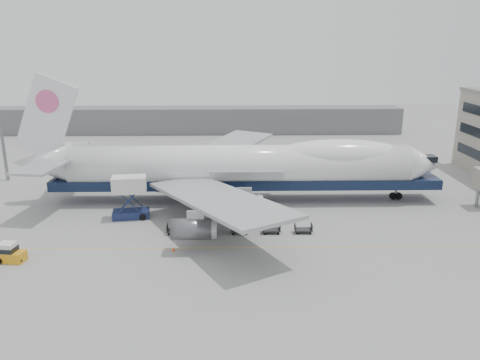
{
  "coord_description": "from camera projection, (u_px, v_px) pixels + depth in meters",
  "views": [
    {
      "loc": [
        -1.2,
        -58.41,
        24.1
      ],
      "look_at": [
        -0.02,
        6.0,
        5.1
      ],
      "focal_mm": 35.0,
      "sensor_mm": 36.0,
      "label": 1
    }
  ],
  "objects": [
    {
      "name": "baggage_tug",
      "position": [
        10.0,
        253.0,
        53.29
      ],
      "size": [
        3.28,
        2.05,
        2.26
      ],
      "rotation": [
        0.0,
        0.0,
        -0.13
      ],
      "color": "orange",
      "rests_on": "ground"
    },
    {
      "name": "dolly_4",
      "position": [
        303.0,
        229.0,
        61.41
      ],
      "size": [
        2.3,
        1.35,
        1.3
      ],
      "color": "#2D2D30",
      "rests_on": "ground"
    },
    {
      "name": "dolly_0",
      "position": [
        176.0,
        230.0,
        61.12
      ],
      "size": [
        2.3,
        1.35,
        1.3
      ],
      "color": "#2D2D30",
      "rests_on": "ground"
    },
    {
      "name": "apron_line",
      "position": [
        242.0,
        248.0,
        57.1
      ],
      "size": [
        60.0,
        0.15,
        0.01
      ],
      "primitive_type": "cube",
      "color": "gold",
      "rests_on": "ground"
    },
    {
      "name": "traffic_cone",
      "position": [
        173.0,
        249.0,
        56.16
      ],
      "size": [
        0.34,
        0.34,
        0.5
      ],
      "rotation": [
        0.0,
        0.0,
        -0.09
      ],
      "color": "#ED420C",
      "rests_on": "ground"
    },
    {
      "name": "ground",
      "position": [
        241.0,
        229.0,
        62.85
      ],
      "size": [
        260.0,
        260.0,
        0.0
      ],
      "primitive_type": "plane",
      "color": "gray",
      "rests_on": "ground"
    },
    {
      "name": "dolly_2",
      "position": [
        240.0,
        230.0,
        61.26
      ],
      "size": [
        2.3,
        1.35,
        1.3
      ],
      "color": "#2D2D30",
      "rests_on": "ground"
    },
    {
      "name": "dolly_3",
      "position": [
        272.0,
        229.0,
        61.33
      ],
      "size": [
        2.3,
        1.35,
        1.3
      ],
      "color": "#2D2D30",
      "rests_on": "ground"
    },
    {
      "name": "hangar",
      "position": [
        200.0,
        120.0,
        128.82
      ],
      "size": [
        110.0,
        8.0,
        7.0
      ],
      "primitive_type": "cube",
      "color": "slate",
      "rests_on": "ground"
    },
    {
      "name": "airliner",
      "position": [
        244.0,
        166.0,
        72.78
      ],
      "size": [
        67.0,
        55.3,
        19.98
      ],
      "color": "white",
      "rests_on": "ground"
    },
    {
      "name": "catering_truck",
      "position": [
        130.0,
        195.0,
        65.94
      ],
      "size": [
        5.37,
        4.03,
        6.12
      ],
      "rotation": [
        0.0,
        0.0,
        0.14
      ],
      "color": "navy",
      "rests_on": "ground"
    },
    {
      "name": "dolly_1",
      "position": [
        208.0,
        230.0,
        61.19
      ],
      "size": [
        2.3,
        1.35,
        1.3
      ],
      "color": "#2D2D30",
      "rests_on": "ground"
    }
  ]
}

